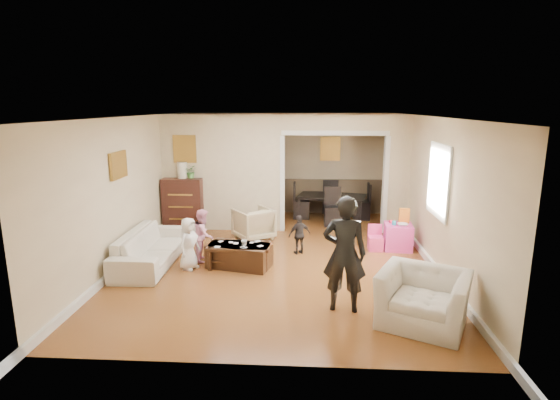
# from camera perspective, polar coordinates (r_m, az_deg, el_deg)

# --- Properties ---
(floor) EXTENTS (7.00, 7.00, 0.00)m
(floor) POSITION_cam_1_polar(r_m,az_deg,el_deg) (8.25, -0.08, -7.44)
(floor) COLOR brown
(floor) RESTS_ON ground
(partition_left) EXTENTS (2.75, 0.18, 2.60)m
(partition_left) POSITION_cam_1_polar(r_m,az_deg,el_deg) (9.84, -7.48, 3.52)
(partition_left) COLOR beige
(partition_left) RESTS_ON ground
(partition_right) EXTENTS (0.55, 0.18, 2.60)m
(partition_right) POSITION_cam_1_polar(r_m,az_deg,el_deg) (9.87, 15.08, 3.23)
(partition_right) COLOR beige
(partition_right) RESTS_ON ground
(partition_header) EXTENTS (2.22, 0.18, 0.35)m
(partition_header) POSITION_cam_1_polar(r_m,az_deg,el_deg) (9.58, 7.26, 10.06)
(partition_header) COLOR beige
(partition_header) RESTS_ON partition_right
(window_pane) EXTENTS (0.03, 0.95, 1.10)m
(window_pane) POSITION_cam_1_polar(r_m,az_deg,el_deg) (7.79, 20.22, 2.39)
(window_pane) COLOR white
(window_pane) RESTS_ON ground
(framed_art_partition) EXTENTS (0.45, 0.03, 0.55)m
(framed_art_partition) POSITION_cam_1_polar(r_m,az_deg,el_deg) (9.86, -12.42, 6.58)
(framed_art_partition) COLOR brown
(framed_art_partition) RESTS_ON partition_left
(framed_art_sofa_wall) EXTENTS (0.03, 0.55, 0.40)m
(framed_art_sofa_wall) POSITION_cam_1_polar(r_m,az_deg,el_deg) (7.89, -20.49, 4.33)
(framed_art_sofa_wall) COLOR brown
(framed_art_alcove) EXTENTS (0.45, 0.03, 0.55)m
(framed_art_alcove) POSITION_cam_1_polar(r_m,az_deg,el_deg) (11.26, 6.62, 6.71)
(framed_art_alcove) COLOR brown
(sofa) EXTENTS (0.84, 2.10, 0.61)m
(sofa) POSITION_cam_1_polar(r_m,az_deg,el_deg) (8.14, -16.57, -6.00)
(sofa) COLOR silver
(sofa) RESTS_ON ground
(armchair_back) EXTENTS (1.01, 1.02, 0.67)m
(armchair_back) POSITION_cam_1_polar(r_m,az_deg,el_deg) (9.23, -3.50, -3.12)
(armchair_back) COLOR #C2B387
(armchair_back) RESTS_ON ground
(armchair_front) EXTENTS (1.39, 1.32, 0.71)m
(armchair_front) POSITION_cam_1_polar(r_m,az_deg,el_deg) (6.04, 18.32, -12.19)
(armchair_front) COLOR silver
(armchair_front) RESTS_ON ground
(dresser) EXTENTS (0.88, 0.49, 1.20)m
(dresser) POSITION_cam_1_polar(r_m,az_deg,el_deg) (10.02, -12.53, -0.57)
(dresser) COLOR #34150F
(dresser) RESTS_ON ground
(table_lamp) EXTENTS (0.22, 0.22, 0.36)m
(table_lamp) POSITION_cam_1_polar(r_m,az_deg,el_deg) (9.88, -12.74, 3.86)
(table_lamp) COLOR beige
(table_lamp) RESTS_ON dresser
(potted_plant) EXTENTS (0.27, 0.23, 0.30)m
(potted_plant) POSITION_cam_1_polar(r_m,az_deg,el_deg) (9.83, -11.61, 3.69)
(potted_plant) COLOR #417735
(potted_plant) RESTS_ON dresser
(coffee_table) EXTENTS (1.19, 0.79, 0.41)m
(coffee_table) POSITION_cam_1_polar(r_m,az_deg,el_deg) (7.73, -5.38, -7.29)
(coffee_table) COLOR #3D2413
(coffee_table) RESTS_ON ground
(coffee_cup) EXTENTS (0.12, 0.12, 0.09)m
(coffee_cup) POSITION_cam_1_polar(r_m,az_deg,el_deg) (7.59, -4.73, -5.65)
(coffee_cup) COLOR white
(coffee_cup) RESTS_ON coffee_table
(play_table) EXTENTS (0.57, 0.57, 0.51)m
(play_table) POSITION_cam_1_polar(r_m,az_deg,el_deg) (8.90, 15.25, -4.67)
(play_table) COLOR #F440AD
(play_table) RESTS_ON ground
(cereal_box) EXTENTS (0.21, 0.09, 0.30)m
(cereal_box) POSITION_cam_1_polar(r_m,az_deg,el_deg) (8.92, 16.03, -2.00)
(cereal_box) COLOR yellow
(cereal_box) RESTS_ON play_table
(cyan_cup) EXTENTS (0.08, 0.08, 0.08)m
(cyan_cup) POSITION_cam_1_polar(r_m,az_deg,el_deg) (8.76, 14.79, -2.94)
(cyan_cup) COLOR #26BAC2
(cyan_cup) RESTS_ON play_table
(toy_block) EXTENTS (0.09, 0.08, 0.05)m
(toy_block) POSITION_cam_1_polar(r_m,az_deg,el_deg) (8.92, 14.45, -2.74)
(toy_block) COLOR red
(toy_block) RESTS_ON play_table
(play_bowl) EXTENTS (0.22, 0.22, 0.05)m
(play_bowl) POSITION_cam_1_polar(r_m,az_deg,el_deg) (8.73, 15.84, -3.15)
(play_bowl) COLOR silver
(play_bowl) RESTS_ON play_table
(dining_table) EXTENTS (1.82, 1.27, 0.58)m
(dining_table) POSITION_cam_1_polar(r_m,az_deg,el_deg) (10.96, 6.76, -0.92)
(dining_table) COLOR black
(dining_table) RESTS_ON ground
(adult_person) EXTENTS (0.64, 0.46, 1.64)m
(adult_person) POSITION_cam_1_polar(r_m,az_deg,el_deg) (6.00, 8.47, -7.02)
(adult_person) COLOR black
(adult_person) RESTS_ON ground
(child_kneel_a) EXTENTS (0.45, 0.53, 0.92)m
(child_kneel_a) POSITION_cam_1_polar(r_m,az_deg,el_deg) (7.68, -11.90, -5.63)
(child_kneel_a) COLOR white
(child_kneel_a) RESTS_ON ground
(child_kneel_b) EXTENTS (0.41, 0.50, 0.96)m
(child_kneel_b) POSITION_cam_1_polar(r_m,az_deg,el_deg) (8.05, -10.04, -4.55)
(child_kneel_b) COLOR pink
(child_kneel_b) RESTS_ON ground
(child_toddler) EXTENTS (0.48, 0.36, 0.76)m
(child_toddler) POSITION_cam_1_polar(r_m,az_deg,el_deg) (8.30, 2.59, -4.56)
(child_toddler) COLOR black
(child_toddler) RESTS_ON ground
(craft_papers) EXTENTS (0.85, 0.49, 0.00)m
(craft_papers) POSITION_cam_1_polar(r_m,az_deg,el_deg) (7.67, -5.28, -5.82)
(craft_papers) COLOR white
(craft_papers) RESTS_ON coffee_table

